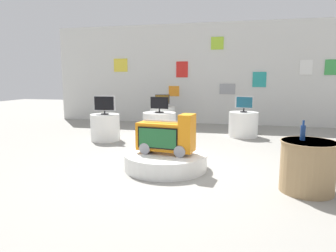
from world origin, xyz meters
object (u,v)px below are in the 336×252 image
object	(u,v)px
display_pedestal_left_rear	(159,125)
side_table_round	(308,166)
tv_on_far_right	(162,100)
display_pedestal_center_rear	(243,124)
novelty_firetruck_tv	(167,137)
display_pedestal_right_rear	(105,127)
tv_on_center_rear	(244,103)
display_pedestal_far_right	(162,117)
main_display_pedestal	(166,161)
bottle_on_side_table	(303,132)
tv_on_right_rear	(104,104)
tv_on_left_rear	(159,104)

from	to	relation	value
display_pedestal_left_rear	side_table_round	distance (m)	4.44
tv_on_far_right	display_pedestal_center_rear	bearing A→B (deg)	-22.79
novelty_firetruck_tv	display_pedestal_right_rear	bearing A→B (deg)	135.36
tv_on_center_rear	display_pedestal_far_right	distance (m)	2.76
main_display_pedestal	tv_on_center_rear	bearing A→B (deg)	68.25
main_display_pedestal	display_pedestal_right_rear	xyz separation A→B (m)	(-2.05, 2.03, 0.19)
tv_on_center_rear	bottle_on_side_table	xyz separation A→B (m)	(0.73, -3.87, -0.08)
tv_on_right_rear	bottle_on_side_table	distance (m)	4.84
tv_on_left_rear	bottle_on_side_table	size ratio (longest dim) A/B	1.79
side_table_round	display_pedestal_left_rear	bearing A→B (deg)	131.70
display_pedestal_left_rear	display_pedestal_far_right	xyz separation A→B (m)	(-0.34, 1.66, 0.00)
display_pedestal_left_rear	tv_on_left_rear	xyz separation A→B (m)	(0.00, -0.00, 0.55)
main_display_pedestal	display_pedestal_far_right	size ratio (longest dim) A/B	1.78
display_pedestal_right_rear	display_pedestal_far_right	world-z (taller)	same
display_pedestal_right_rear	side_table_round	bearing A→B (deg)	-32.19
novelty_firetruck_tv	side_table_round	bearing A→B (deg)	-15.64
main_display_pedestal	tv_on_far_right	xyz separation A→B (m)	(-1.16, 4.37, 0.73)
display_pedestal_left_rear	display_pedestal_far_right	bearing A→B (deg)	101.51
novelty_firetruck_tv	bottle_on_side_table	size ratio (longest dim) A/B	3.67
display_pedestal_left_rear	tv_on_right_rear	distance (m)	1.52
tv_on_right_rear	tv_on_far_right	bearing A→B (deg)	69.38
display_pedestal_left_rear	bottle_on_side_table	xyz separation A→B (m)	(2.88, -3.26, 0.49)
tv_on_far_right	tv_on_left_rear	bearing A→B (deg)	-78.44
display_pedestal_center_rear	bottle_on_side_table	xyz separation A→B (m)	(0.73, -3.88, 0.49)
novelty_firetruck_tv	tv_on_center_rear	xyz separation A→B (m)	(1.31, 3.33, 0.34)
tv_on_right_rear	bottle_on_side_table	size ratio (longest dim) A/B	1.97
tv_on_center_rear	novelty_firetruck_tv	bearing A→B (deg)	-111.42
tv_on_right_rear	tv_on_far_right	distance (m)	2.51
tv_on_center_rear	bottle_on_side_table	distance (m)	3.94
novelty_firetruck_tv	tv_on_right_rear	bearing A→B (deg)	135.43
novelty_firetruck_tv	tv_on_left_rear	xyz separation A→B (m)	(-0.84, 2.72, 0.32)
tv_on_left_rear	display_pedestal_left_rear	bearing A→B (deg)	98.14
display_pedestal_right_rear	tv_on_right_rear	xyz separation A→B (m)	(-0.00, -0.00, 0.58)
tv_on_left_rear	side_table_round	world-z (taller)	tv_on_left_rear
main_display_pedestal	display_pedestal_center_rear	size ratio (longest dim) A/B	1.86
display_pedestal_right_rear	tv_on_right_rear	distance (m)	0.58
novelty_firetruck_tv	display_pedestal_right_rear	world-z (taller)	novelty_firetruck_tv
tv_on_far_right	bottle_on_side_table	bearing A→B (deg)	-56.83
display_pedestal_left_rear	tv_on_center_rear	distance (m)	2.30
tv_on_left_rear	display_pedestal_center_rear	world-z (taller)	tv_on_left_rear
tv_on_center_rear	tv_on_right_rear	size ratio (longest dim) A/B	0.84
side_table_round	tv_on_center_rear	bearing A→B (deg)	101.60
tv_on_right_rear	bottle_on_side_table	bearing A→B (deg)	-32.11
side_table_round	tv_on_far_right	bearing A→B (deg)	123.52
novelty_firetruck_tv	tv_on_far_right	distance (m)	4.55
side_table_round	bottle_on_side_table	bearing A→B (deg)	145.86
display_pedestal_center_rear	tv_on_far_right	bearing A→B (deg)	157.21
display_pedestal_center_rear	tv_on_far_right	distance (m)	2.75
display_pedestal_left_rear	display_pedestal_center_rear	size ratio (longest dim) A/B	1.14
bottle_on_side_table	tv_on_right_rear	bearing A→B (deg)	147.89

